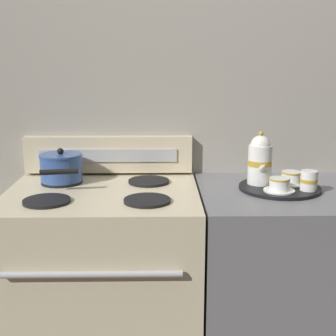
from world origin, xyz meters
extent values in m
cube|color=#9E998E|center=(0.00, 0.34, 1.10)|extent=(6.00, 0.05, 2.20)
cube|color=beige|center=(-0.36, 0.00, 0.47)|extent=(0.80, 0.64, 0.94)
cylinder|color=silver|center=(-0.36, -0.34, 0.73)|extent=(0.64, 0.02, 0.02)
cylinder|color=black|center=(-0.55, 0.14, 0.94)|extent=(0.18, 0.18, 0.01)
cylinder|color=black|center=(-0.17, 0.14, 0.94)|extent=(0.18, 0.18, 0.01)
cylinder|color=black|center=(-0.55, -0.14, 0.94)|extent=(0.18, 0.18, 0.01)
cylinder|color=black|center=(-0.17, -0.14, 0.94)|extent=(0.18, 0.18, 0.01)
cube|color=beige|center=(-0.36, 0.30, 1.03)|extent=(0.78, 0.05, 0.17)
cube|color=#B7B7BC|center=(-0.36, 0.27, 1.03)|extent=(0.64, 0.01, 0.06)
cube|color=slate|center=(0.40, 0.00, 0.47)|extent=(0.71, 0.64, 0.94)
cylinder|color=#335193|center=(-0.55, 0.14, 1.00)|extent=(0.18, 0.18, 0.11)
cylinder|color=#335193|center=(-0.55, 0.14, 1.06)|extent=(0.19, 0.19, 0.01)
sphere|color=black|center=(-0.55, 0.14, 1.08)|extent=(0.03, 0.03, 0.03)
cylinder|color=black|center=(-0.53, -0.02, 1.03)|extent=(0.15, 0.04, 0.02)
cylinder|color=black|center=(0.38, 0.02, 0.94)|extent=(0.34, 0.34, 0.01)
cylinder|color=white|center=(0.30, 0.07, 1.03)|extent=(0.10, 0.10, 0.17)
cylinder|color=gold|center=(0.30, 0.07, 1.04)|extent=(0.10, 0.10, 0.02)
sphere|color=white|center=(0.30, 0.07, 1.12)|extent=(0.08, 0.08, 0.08)
sphere|color=gold|center=(0.30, 0.07, 1.17)|extent=(0.02, 0.02, 0.02)
cone|color=white|center=(0.30, -0.01, 1.04)|extent=(0.03, 0.08, 0.06)
cylinder|color=white|center=(0.44, 0.06, 0.95)|extent=(0.13, 0.13, 0.01)
cylinder|color=white|center=(0.44, 0.06, 0.98)|extent=(0.08, 0.08, 0.05)
cylinder|color=gold|center=(0.44, 0.06, 1.00)|extent=(0.08, 0.08, 0.01)
cylinder|color=white|center=(0.36, -0.05, 0.95)|extent=(0.13, 0.13, 0.01)
cylinder|color=white|center=(0.36, -0.05, 0.98)|extent=(0.08, 0.08, 0.05)
cylinder|color=gold|center=(0.36, -0.05, 1.00)|extent=(0.08, 0.08, 0.01)
cylinder|color=white|center=(0.48, -0.04, 0.99)|extent=(0.07, 0.07, 0.08)
cylinder|color=gold|center=(0.48, -0.04, 0.99)|extent=(0.07, 0.07, 0.01)
camera|label=1|loc=(-0.12, -1.85, 1.47)|focal=50.00mm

